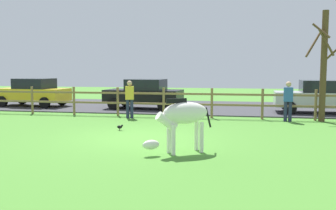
{
  "coord_description": "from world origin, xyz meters",
  "views": [
    {
      "loc": [
        3.02,
        -11.18,
        2.16
      ],
      "look_at": [
        0.63,
        1.38,
        0.9
      ],
      "focal_mm": 39.63,
      "sensor_mm": 36.0,
      "label": 1
    }
  ],
  "objects_px": {
    "bare_tree": "(324,64)",
    "crow_on_grass": "(120,127)",
    "parked_car_yellow": "(33,92)",
    "visitor_right_of_tree": "(130,97)",
    "zebra": "(182,117)",
    "visitor_left_of_tree": "(288,99)",
    "parked_car_black": "(144,94)",
    "parked_car_silver": "(319,96)"
  },
  "relations": [
    {
      "from": "parked_car_yellow",
      "to": "visitor_right_of_tree",
      "type": "bearing_deg",
      "value": -27.89
    },
    {
      "from": "crow_on_grass",
      "to": "parked_car_silver",
      "type": "distance_m",
      "value": 10.08
    },
    {
      "from": "visitor_right_of_tree",
      "to": "bare_tree",
      "type": "bearing_deg",
      "value": 3.77
    },
    {
      "from": "zebra",
      "to": "parked_car_silver",
      "type": "bearing_deg",
      "value": 60.96
    },
    {
      "from": "bare_tree",
      "to": "zebra",
      "type": "relative_size",
      "value": 2.68
    },
    {
      "from": "bare_tree",
      "to": "visitor_left_of_tree",
      "type": "distance_m",
      "value": 2.02
    },
    {
      "from": "parked_car_black",
      "to": "zebra",
      "type": "bearing_deg",
      "value": -70.08
    },
    {
      "from": "zebra",
      "to": "parked_car_yellow",
      "type": "bearing_deg",
      "value": 135.64
    },
    {
      "from": "parked_car_silver",
      "to": "parked_car_black",
      "type": "height_order",
      "value": "same"
    },
    {
      "from": "crow_on_grass",
      "to": "parked_car_silver",
      "type": "height_order",
      "value": "parked_car_silver"
    },
    {
      "from": "parked_car_yellow",
      "to": "zebra",
      "type": "bearing_deg",
      "value": -44.36
    },
    {
      "from": "visitor_right_of_tree",
      "to": "parked_car_silver",
      "type": "bearing_deg",
      "value": 20.31
    },
    {
      "from": "zebra",
      "to": "visitor_left_of_tree",
      "type": "xyz_separation_m",
      "value": [
        3.41,
        6.43,
        -0.02
      ]
    },
    {
      "from": "visitor_left_of_tree",
      "to": "parked_car_black",
      "type": "bearing_deg",
      "value": 155.22
    },
    {
      "from": "crow_on_grass",
      "to": "visitor_right_of_tree",
      "type": "bearing_deg",
      "value": 100.48
    },
    {
      "from": "bare_tree",
      "to": "visitor_right_of_tree",
      "type": "xyz_separation_m",
      "value": [
        -8.04,
        -0.53,
        -1.46
      ]
    },
    {
      "from": "crow_on_grass",
      "to": "visitor_left_of_tree",
      "type": "bearing_deg",
      "value": 29.32
    },
    {
      "from": "visitor_left_of_tree",
      "to": "crow_on_grass",
      "type": "bearing_deg",
      "value": -150.68
    },
    {
      "from": "bare_tree",
      "to": "parked_car_yellow",
      "type": "height_order",
      "value": "bare_tree"
    },
    {
      "from": "parked_car_yellow",
      "to": "visitor_left_of_tree",
      "type": "bearing_deg",
      "value": -13.93
    },
    {
      "from": "visitor_left_of_tree",
      "to": "parked_car_silver",
      "type": "bearing_deg",
      "value": 58.47
    },
    {
      "from": "zebra",
      "to": "visitor_right_of_tree",
      "type": "distance_m",
      "value": 7.0
    },
    {
      "from": "zebra",
      "to": "parked_car_black",
      "type": "height_order",
      "value": "parked_car_black"
    },
    {
      "from": "bare_tree",
      "to": "parked_car_silver",
      "type": "relative_size",
      "value": 1.11
    },
    {
      "from": "zebra",
      "to": "crow_on_grass",
      "type": "distance_m",
      "value": 4.11
    },
    {
      "from": "bare_tree",
      "to": "parked_car_silver",
      "type": "xyz_separation_m",
      "value": [
        0.39,
        2.59,
        -1.52
      ]
    },
    {
      "from": "parked_car_yellow",
      "to": "visitor_left_of_tree",
      "type": "height_order",
      "value": "visitor_left_of_tree"
    },
    {
      "from": "crow_on_grass",
      "to": "visitor_left_of_tree",
      "type": "relative_size",
      "value": 0.13
    },
    {
      "from": "parked_car_yellow",
      "to": "visitor_left_of_tree",
      "type": "xyz_separation_m",
      "value": [
        13.38,
        -3.32,
        0.06
      ]
    },
    {
      "from": "bare_tree",
      "to": "crow_on_grass",
      "type": "height_order",
      "value": "bare_tree"
    },
    {
      "from": "crow_on_grass",
      "to": "visitor_left_of_tree",
      "type": "xyz_separation_m",
      "value": [
        6.07,
        3.41,
        0.78
      ]
    },
    {
      "from": "zebra",
      "to": "parked_car_black",
      "type": "distance_m",
      "value": 10.23
    },
    {
      "from": "parked_car_silver",
      "to": "parked_car_black",
      "type": "bearing_deg",
      "value": 178.03
    },
    {
      "from": "zebra",
      "to": "visitor_left_of_tree",
      "type": "height_order",
      "value": "visitor_left_of_tree"
    },
    {
      "from": "parked_car_silver",
      "to": "parked_car_yellow",
      "type": "xyz_separation_m",
      "value": [
        -15.15,
        0.44,
        0.0
      ]
    },
    {
      "from": "crow_on_grass",
      "to": "visitor_right_of_tree",
      "type": "relative_size",
      "value": 0.13
    },
    {
      "from": "bare_tree",
      "to": "crow_on_grass",
      "type": "distance_m",
      "value": 8.61
    },
    {
      "from": "parked_car_silver",
      "to": "parked_car_yellow",
      "type": "bearing_deg",
      "value": 178.35
    },
    {
      "from": "bare_tree",
      "to": "visitor_right_of_tree",
      "type": "bearing_deg",
      "value": -176.23
    },
    {
      "from": "zebra",
      "to": "visitor_left_of_tree",
      "type": "distance_m",
      "value": 7.28
    },
    {
      "from": "parked_car_silver",
      "to": "visitor_right_of_tree",
      "type": "bearing_deg",
      "value": -159.69
    },
    {
      "from": "bare_tree",
      "to": "visitor_right_of_tree",
      "type": "relative_size",
      "value": 2.74
    }
  ]
}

